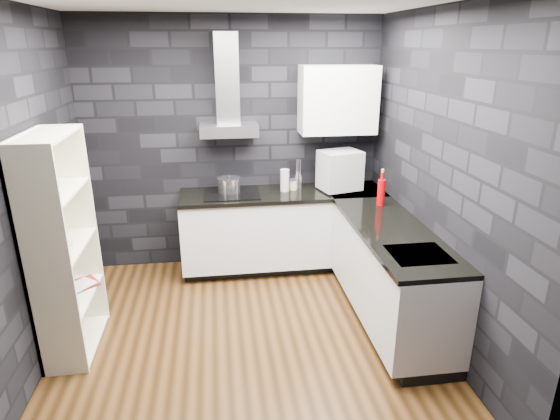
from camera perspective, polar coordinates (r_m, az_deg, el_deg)
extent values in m
plane|color=#492D13|center=(4.22, -4.01, -15.22)|extent=(3.20, 3.20, 0.00)
cube|color=black|center=(5.20, -5.67, 7.80)|extent=(3.20, 0.05, 2.70)
cube|color=black|center=(2.13, -1.65, -10.26)|extent=(3.20, 0.05, 2.70)
cube|color=black|center=(3.89, -29.14, 1.29)|extent=(0.05, 3.20, 2.70)
cube|color=black|center=(4.05, 19.13, 3.38)|extent=(0.05, 3.20, 2.70)
cube|color=black|center=(5.39, 0.27, -6.29)|extent=(2.18, 0.50, 0.10)
cube|color=black|center=(4.54, 13.42, -12.28)|extent=(0.50, 1.78, 0.10)
cube|color=white|center=(5.18, 0.35, -2.20)|extent=(2.20, 0.60, 0.76)
cube|color=white|center=(4.32, 13.37, -7.48)|extent=(0.60, 1.80, 0.76)
cube|color=black|center=(5.04, 0.37, 1.98)|extent=(2.20, 0.62, 0.04)
cube|color=black|center=(4.15, 13.67, -2.57)|extent=(0.62, 1.80, 0.04)
cube|color=black|center=(5.22, 9.09, 2.36)|extent=(0.62, 0.62, 0.04)
cube|color=#A3A3A7|center=(4.96, -6.24, 9.69)|extent=(0.60, 0.34, 0.12)
cube|color=#A3A3A7|center=(4.97, -6.49, 15.62)|extent=(0.24, 0.20, 0.90)
cube|color=white|center=(5.08, 7.06, 13.20)|extent=(0.80, 0.35, 0.70)
cube|color=black|center=(4.99, -5.91, 2.03)|extent=(0.58, 0.50, 0.01)
cube|color=#A3A3A7|center=(3.73, 16.57, -5.22)|extent=(0.44, 0.40, 0.01)
cylinder|color=silver|center=(5.01, -6.23, 2.99)|extent=(0.30, 0.30, 0.14)
cylinder|color=#B4BCC1|center=(5.04, 0.58, 3.65)|extent=(0.12, 0.12, 0.24)
cylinder|color=tan|center=(5.11, 1.62, 3.07)|extent=(0.10, 0.10, 0.10)
cylinder|color=silver|center=(5.18, 2.21, 3.48)|extent=(0.10, 0.10, 0.13)
cube|color=#ACAEB3|center=(5.08, 7.30, 4.85)|extent=(0.48, 0.42, 0.42)
cylinder|color=#AC0105|center=(4.69, 12.22, 2.10)|extent=(0.09, 0.09, 0.26)
cube|color=beige|center=(4.06, -24.92, -4.14)|extent=(0.47, 0.84, 1.80)
imported|color=white|center=(3.93, -25.49, -4.37)|extent=(0.25, 0.25, 0.06)
imported|color=maroon|center=(4.33, -23.79, -7.27)|extent=(0.15, 0.12, 0.23)
imported|color=#B2B2B2|center=(4.35, -24.17, -6.88)|extent=(0.15, 0.12, 0.24)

